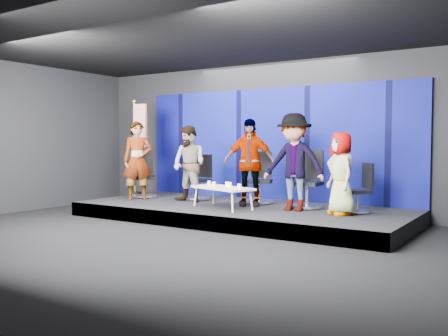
{
  "coord_description": "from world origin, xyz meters",
  "views": [
    {
      "loc": [
        5.42,
        -6.45,
        1.65
      ],
      "look_at": [
        -0.34,
        2.4,
        1.09
      ],
      "focal_mm": 40.0,
      "sensor_mm": 36.0,
      "label": 1
    }
  ],
  "objects_px": {
    "panelist_d": "(294,162)",
    "mug_a": "(209,183)",
    "mug_e": "(239,186)",
    "panelist_b": "(189,164)",
    "panelist_c": "(249,162)",
    "panelist_a": "(138,161)",
    "chair_a": "(144,182)",
    "mug_b": "(214,184)",
    "mug_d": "(229,185)",
    "panelist_e": "(341,173)",
    "chair_c": "(260,186)",
    "chair_e": "(360,196)",
    "coffee_table": "(222,189)",
    "chair_b": "(199,185)",
    "flag_stand": "(138,145)",
    "chair_d": "(308,189)",
    "mug_c": "(227,184)"
  },
  "relations": [
    {
      "from": "panelist_d",
      "to": "panelist_e",
      "type": "distance_m",
      "value": 0.99
    },
    {
      "from": "panelist_e",
      "to": "mug_a",
      "type": "bearing_deg",
      "value": -131.25
    },
    {
      "from": "panelist_d",
      "to": "flag_stand",
      "type": "relative_size",
      "value": 0.79
    },
    {
      "from": "mug_b",
      "to": "mug_d",
      "type": "xyz_separation_m",
      "value": [
        0.45,
        -0.1,
        0.01
      ]
    },
    {
      "from": "chair_a",
      "to": "mug_c",
      "type": "height_order",
      "value": "chair_a"
    },
    {
      "from": "mug_e",
      "to": "panelist_a",
      "type": "bearing_deg",
      "value": 173.31
    },
    {
      "from": "chair_a",
      "to": "mug_a",
      "type": "relative_size",
      "value": 12.94
    },
    {
      "from": "chair_c",
      "to": "panelist_c",
      "type": "xyz_separation_m",
      "value": [
        0.02,
        -0.51,
        0.54
      ]
    },
    {
      "from": "panelist_a",
      "to": "panelist_b",
      "type": "xyz_separation_m",
      "value": [
        1.3,
        0.27,
        -0.06
      ]
    },
    {
      "from": "panelist_a",
      "to": "mug_b",
      "type": "xyz_separation_m",
      "value": [
        2.27,
        -0.18,
        -0.43
      ]
    },
    {
      "from": "panelist_c",
      "to": "panelist_d",
      "type": "bearing_deg",
      "value": -28.92
    },
    {
      "from": "panelist_b",
      "to": "mug_a",
      "type": "bearing_deg",
      "value": -13.28
    },
    {
      "from": "chair_c",
      "to": "flag_stand",
      "type": "height_order",
      "value": "flag_stand"
    },
    {
      "from": "chair_d",
      "to": "mug_b",
      "type": "xyz_separation_m",
      "value": [
        -1.67,
        -0.95,
        0.1
      ]
    },
    {
      "from": "panelist_d",
      "to": "mug_a",
      "type": "height_order",
      "value": "panelist_d"
    },
    {
      "from": "mug_b",
      "to": "flag_stand",
      "type": "bearing_deg",
      "value": 164.67
    },
    {
      "from": "chair_c",
      "to": "chair_e",
      "type": "distance_m",
      "value": 2.32
    },
    {
      "from": "coffee_table",
      "to": "mug_e",
      "type": "distance_m",
      "value": 0.53
    },
    {
      "from": "mug_b",
      "to": "panelist_b",
      "type": "bearing_deg",
      "value": 155.26
    },
    {
      "from": "panelist_c",
      "to": "coffee_table",
      "type": "xyz_separation_m",
      "value": [
        -0.26,
        -0.63,
        -0.51
      ]
    },
    {
      "from": "panelist_b",
      "to": "chair_d",
      "type": "height_order",
      "value": "panelist_b"
    },
    {
      "from": "chair_a",
      "to": "mug_e",
      "type": "relative_size",
      "value": 12.07
    },
    {
      "from": "chair_e",
      "to": "panelist_e",
      "type": "height_order",
      "value": "panelist_e"
    },
    {
      "from": "panelist_a",
      "to": "chair_c",
      "type": "xyz_separation_m",
      "value": [
        2.72,
        0.94,
        -0.54
      ]
    },
    {
      "from": "panelist_b",
      "to": "chair_a",
      "type": "bearing_deg",
      "value": 178.65
    },
    {
      "from": "chair_b",
      "to": "coffee_table",
      "type": "distance_m",
      "value": 1.59
    },
    {
      "from": "panelist_d",
      "to": "coffee_table",
      "type": "xyz_separation_m",
      "value": [
        -1.37,
        -0.46,
        -0.55
      ]
    },
    {
      "from": "chair_c",
      "to": "mug_e",
      "type": "distance_m",
      "value": 1.32
    },
    {
      "from": "chair_e",
      "to": "coffee_table",
      "type": "bearing_deg",
      "value": -116.51
    },
    {
      "from": "mug_b",
      "to": "chair_b",
      "type": "bearing_deg",
      "value": 138.04
    },
    {
      "from": "chair_e",
      "to": "panelist_e",
      "type": "bearing_deg",
      "value": -69.74
    },
    {
      "from": "mug_d",
      "to": "chair_b",
      "type": "bearing_deg",
      "value": 145.0
    },
    {
      "from": "chair_d",
      "to": "flag_stand",
      "type": "relative_size",
      "value": 0.49
    },
    {
      "from": "panelist_c",
      "to": "mug_d",
      "type": "bearing_deg",
      "value": -112.91
    },
    {
      "from": "mug_b",
      "to": "mug_a",
      "type": "bearing_deg",
      "value": 141.9
    },
    {
      "from": "coffee_table",
      "to": "mug_a",
      "type": "relative_size",
      "value": 17.69
    },
    {
      "from": "chair_c",
      "to": "panelist_c",
      "type": "height_order",
      "value": "panelist_c"
    },
    {
      "from": "mug_d",
      "to": "panelist_a",
      "type": "bearing_deg",
      "value": 174.1
    },
    {
      "from": "panelist_c",
      "to": "flag_stand",
      "type": "bearing_deg",
      "value": 156.98
    },
    {
      "from": "chair_b",
      "to": "coffee_table",
      "type": "bearing_deg",
      "value": -31.24
    },
    {
      "from": "coffee_table",
      "to": "flag_stand",
      "type": "distance_m",
      "value": 3.23
    },
    {
      "from": "chair_a",
      "to": "chair_b",
      "type": "bearing_deg",
      "value": -33.95
    },
    {
      "from": "panelist_d",
      "to": "mug_c",
      "type": "distance_m",
      "value": 1.45
    },
    {
      "from": "panelist_d",
      "to": "mug_e",
      "type": "height_order",
      "value": "panelist_d"
    },
    {
      "from": "mug_b",
      "to": "mug_e",
      "type": "distance_m",
      "value": 0.74
    },
    {
      "from": "chair_c",
      "to": "mug_d",
      "type": "distance_m",
      "value": 1.23
    },
    {
      "from": "coffee_table",
      "to": "mug_c",
      "type": "distance_m",
      "value": 0.15
    },
    {
      "from": "panelist_b",
      "to": "panelist_c",
      "type": "distance_m",
      "value": 1.46
    },
    {
      "from": "chair_a",
      "to": "mug_b",
      "type": "distance_m",
      "value": 2.56
    },
    {
      "from": "panelist_c",
      "to": "mug_e",
      "type": "xyz_separation_m",
      "value": [
        0.24,
        -0.79,
        -0.43
      ]
    }
  ]
}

